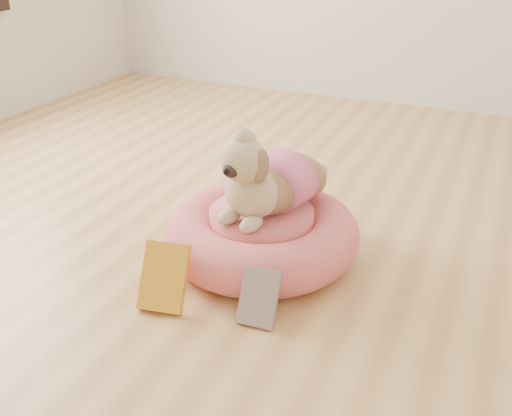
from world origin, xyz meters
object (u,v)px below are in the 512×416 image
at_px(book_yellow, 164,277).
at_px(book_white, 259,297).
at_px(pet_bed, 262,234).
at_px(dog, 268,165).

distance_m(book_yellow, book_white, 0.32).
distance_m(pet_bed, dog, 0.27).
relative_size(dog, book_yellow, 2.16).
xyz_separation_m(dog, book_yellow, (-0.18, -0.41, -0.26)).
xyz_separation_m(dog, book_white, (0.13, -0.37, -0.28)).
bearing_deg(book_white, pet_bed, 108.62).
xyz_separation_m(pet_bed, book_white, (0.15, -0.36, -0.01)).
relative_size(pet_bed, book_white, 3.95).
bearing_deg(pet_bed, dog, 30.40).
height_order(dog, book_yellow, dog).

